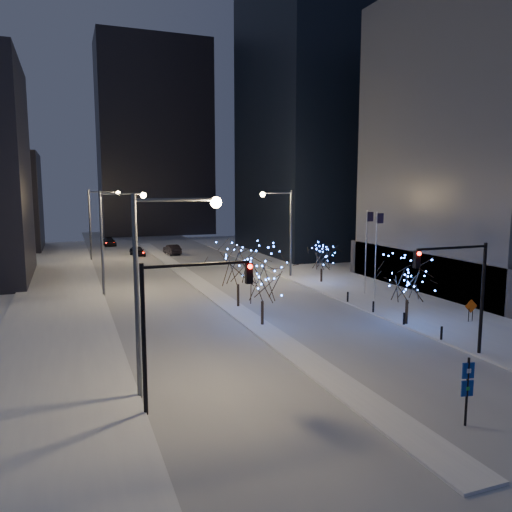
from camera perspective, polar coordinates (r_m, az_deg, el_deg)
name	(u,v)px	position (r m, az deg, el deg)	size (l,w,h in m)	color
ground	(338,384)	(27.45, 9.38, -14.28)	(160.00, 160.00, 0.00)	silver
road	(188,276)	(59.27, -7.82, -2.24)	(20.00, 130.00, 0.02)	#ADB1BC
median	(198,283)	(54.47, -6.63, -3.04)	(2.00, 80.00, 0.15)	silver
east_sidewalk	(368,290)	(51.40, 12.71, -3.83)	(10.00, 90.00, 0.15)	silver
west_sidewalk	(58,316)	(43.16, -21.67, -6.43)	(8.00, 90.00, 0.15)	silver
horizon_block	(154,139)	(115.98, -11.54, 12.96)	(24.00, 14.00, 42.00)	black
street_lamp_w_near	(158,266)	(24.54, -11.11, -1.18)	(4.40, 0.56, 10.00)	#595E66
street_lamp_w_mid	(113,228)	(49.23, -16.04, 3.11)	(4.40, 0.56, 10.00)	#595E66
street_lamp_w_far	(97,215)	(74.12, -17.67, 4.52)	(4.40, 0.56, 10.00)	#595E66
street_lamp_east	(284,222)	(56.92, 3.18, 3.94)	(3.90, 0.56, 10.00)	#595E66
traffic_signal_west	(178,310)	(23.04, -8.93, -6.13)	(5.26, 0.43, 7.00)	black
traffic_signal_east	(463,281)	(32.16, 22.60, -2.67)	(5.26, 0.43, 7.00)	black
flagpoles	(371,247)	(47.50, 13.06, 0.99)	(1.35, 2.60, 8.00)	silver
bollards	(388,312)	(40.59, 14.84, -6.25)	(0.16, 12.16, 0.90)	black
car_near	(137,251)	(77.83, -13.40, 0.55)	(1.72, 4.29, 1.46)	black
car_mid	(172,249)	(78.51, -9.56, 0.74)	(1.63, 4.66, 1.54)	black
car_far	(109,242)	(92.63, -16.45, 1.56)	(2.02, 4.97, 1.44)	black
holiday_tree_median_near	(262,277)	(36.80, 0.73, -2.40)	(5.96, 5.96, 5.81)	black
holiday_tree_median_far	(238,265)	(42.55, -2.07, -1.07)	(4.53, 4.53, 5.55)	black
holiday_tree_plaza_near	(408,281)	(38.73, 16.97, -2.73)	(4.95, 4.95, 5.03)	black
holiday_tree_plaza_far	(322,257)	(54.34, 7.52, -0.14)	(3.78, 3.78, 4.20)	black
wayfinding_sign	(467,384)	(23.91, 23.01, -13.35)	(0.55, 0.16, 3.08)	black
construction_sign	(471,308)	(41.49, 23.36, -5.49)	(1.04, 0.21, 1.72)	black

